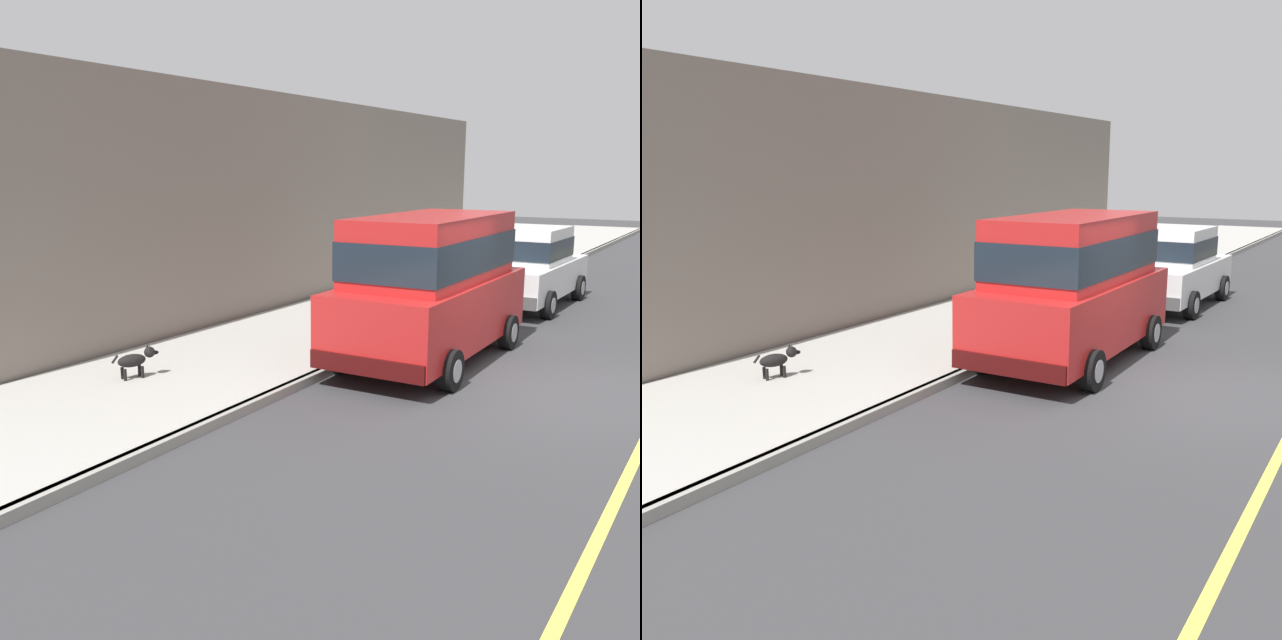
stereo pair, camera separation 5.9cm
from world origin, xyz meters
TOP-DOWN VIEW (x-y plane):
  - ground_plane at (0.00, 0.00)m, footprint 80.00×80.00m
  - curb at (-3.20, 0.00)m, footprint 0.16×64.00m
  - sidewalk at (-5.00, 0.00)m, footprint 3.60×64.00m
  - car_red_van at (-2.18, 0.63)m, footprint 2.20×4.93m
  - car_white_sedan at (-2.23, 6.63)m, footprint 2.08×4.62m
  - dog_black at (-5.36, -3.20)m, footprint 0.37×0.72m
  - building_facade at (-7.10, 4.23)m, footprint 0.50×20.00m

SIDE VIEW (x-z plane):
  - ground_plane at x=0.00m, z-range 0.00..0.00m
  - curb at x=-3.20m, z-range 0.00..0.14m
  - sidewalk at x=-5.00m, z-range 0.00..0.14m
  - dog_black at x=-5.36m, z-range 0.18..0.67m
  - car_white_sedan at x=-2.23m, z-range 0.02..1.94m
  - car_red_van at x=-2.18m, z-range 0.13..2.65m
  - building_facade at x=-7.10m, z-range 0.00..4.95m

